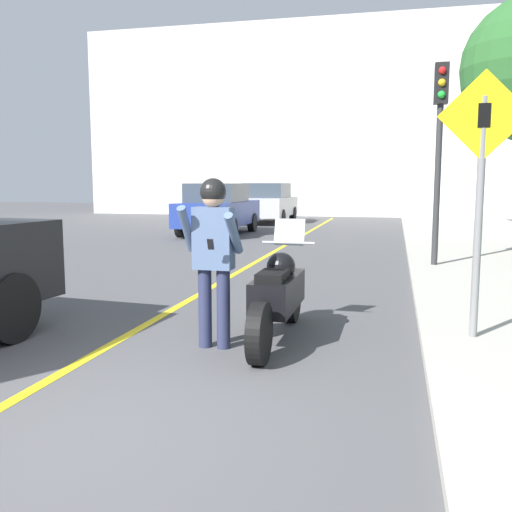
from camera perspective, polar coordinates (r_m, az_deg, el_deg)
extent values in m
plane|color=#4C4C4F|center=(4.36, -20.25, -16.27)|extent=(80.00, 80.00, 0.00)
cube|color=yellow|center=(9.88, -3.54, -2.61)|extent=(0.12, 36.00, 0.01)
cube|color=beige|center=(29.54, 9.44, 13.38)|extent=(28.00, 1.20, 9.70)
cylinder|color=black|center=(5.42, 0.34, -7.76)|extent=(0.14, 0.60, 0.60)
cylinder|color=black|center=(7.08, 3.61, -4.16)|extent=(0.14, 0.60, 0.60)
cube|color=black|center=(6.19, 2.21, -3.65)|extent=(0.40, 1.20, 0.36)
sphere|color=black|center=(6.31, 2.51, -1.06)|extent=(0.32, 0.32, 0.32)
cube|color=black|center=(5.89, 1.69, -2.05)|extent=(0.28, 0.48, 0.10)
cylinder|color=silver|center=(6.71, 3.25, 1.33)|extent=(0.62, 0.03, 0.03)
cube|color=silver|center=(6.77, 3.37, 2.41)|extent=(0.36, 0.12, 0.31)
cylinder|color=#282D4C|center=(5.99, -5.12, -5.19)|extent=(0.14, 0.14, 0.83)
cylinder|color=#282D4C|center=(5.93, -3.28, -5.31)|extent=(0.14, 0.14, 0.83)
cube|color=slate|center=(5.84, -4.27, 1.79)|extent=(0.40, 0.22, 0.64)
cylinder|color=slate|center=(5.82, -6.93, 2.69)|extent=(0.09, 0.38, 0.49)
cylinder|color=slate|center=(5.65, -2.24, 2.27)|extent=(0.09, 0.45, 0.45)
sphere|color=tan|center=(5.82, -4.31, 5.94)|extent=(0.23, 0.23, 0.23)
sphere|color=black|center=(5.81, -4.32, 6.44)|extent=(0.27, 0.27, 0.27)
cube|color=black|center=(5.56, -4.57, 1.18)|extent=(0.06, 0.05, 0.11)
cylinder|color=black|center=(6.67, -23.45, -4.79)|extent=(0.29, 0.78, 0.76)
cylinder|color=slate|center=(6.30, 21.37, 3.42)|extent=(0.08, 0.08, 2.47)
cube|color=yellow|center=(6.30, 21.85, 12.92)|extent=(0.91, 0.02, 0.91)
cube|color=black|center=(6.28, 21.87, 12.93)|extent=(0.12, 0.01, 0.24)
cylinder|color=#2D2D30|center=(11.70, 17.74, 8.57)|extent=(0.12, 0.12, 3.85)
cube|color=black|center=(11.82, 18.05, 16.08)|extent=(0.26, 0.22, 0.76)
sphere|color=red|center=(11.74, 18.14, 17.23)|extent=(0.14, 0.14, 0.14)
sphere|color=gold|center=(11.70, 18.10, 16.17)|extent=(0.14, 0.14, 0.14)
sphere|color=green|center=(11.67, 18.05, 15.10)|extent=(0.14, 0.14, 0.14)
cylinder|color=black|center=(20.48, -4.88, 3.45)|extent=(0.22, 0.64, 0.64)
cylinder|color=black|center=(20.01, -0.37, 3.39)|extent=(0.22, 0.64, 0.64)
cylinder|color=black|center=(18.03, -7.51, 2.89)|extent=(0.22, 0.64, 0.64)
cylinder|color=black|center=(17.50, -2.44, 2.81)|extent=(0.22, 0.64, 0.64)
cube|color=navy|center=(18.96, -3.77, 4.30)|extent=(1.80, 4.20, 0.76)
cube|color=#38424C|center=(18.78, -3.94, 6.35)|extent=(1.58, 2.18, 0.60)
cylinder|color=black|center=(25.67, 0.06, 4.27)|extent=(0.22, 0.64, 0.64)
cylinder|color=black|center=(25.33, 3.71, 4.22)|extent=(0.22, 0.64, 0.64)
cylinder|color=black|center=(23.15, -1.46, 3.93)|extent=(0.22, 0.64, 0.64)
cylinder|color=black|center=(22.77, 2.57, 3.87)|extent=(0.22, 0.64, 0.64)
cube|color=silver|center=(24.19, 1.24, 4.98)|extent=(1.80, 4.20, 0.76)
cube|color=#38424C|center=(24.01, 1.16, 6.59)|extent=(1.58, 2.18, 0.60)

